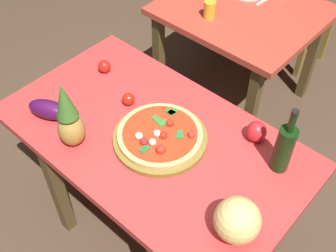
{
  "coord_description": "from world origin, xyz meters",
  "views": [
    {
      "loc": [
        0.88,
        -0.87,
        2.14
      ],
      "look_at": [
        0.05,
        0.05,
        0.8
      ],
      "focal_mm": 44.7,
      "sensor_mm": 36.0,
      "label": 1
    }
  ],
  "objects_px": {
    "pineapple_left": "(69,118)",
    "knife_utensil": "(265,0)",
    "display_table": "(153,148)",
    "pizza": "(160,134)",
    "melon": "(237,220)",
    "dining_chair": "(299,8)",
    "bell_pepper": "(256,132)",
    "tomato_near_board": "(104,66)",
    "wine_bottle": "(284,148)",
    "background_table": "(241,23)",
    "tomato_at_corner": "(129,99)",
    "drinking_glass_juice": "(210,10)",
    "eggplant": "(49,110)",
    "pizza_board": "(160,138)"
  },
  "relations": [
    {
      "from": "pizza",
      "to": "tomato_near_board",
      "type": "bearing_deg",
      "value": 163.68
    },
    {
      "from": "eggplant",
      "to": "background_table",
      "type": "bearing_deg",
      "value": 84.54
    },
    {
      "from": "drinking_glass_juice",
      "to": "melon",
      "type": "bearing_deg",
      "value": -48.13
    },
    {
      "from": "pizza_board",
      "to": "eggplant",
      "type": "height_order",
      "value": "eggplant"
    },
    {
      "from": "pizza_board",
      "to": "knife_utensil",
      "type": "relative_size",
      "value": 2.31
    },
    {
      "from": "melon",
      "to": "pizza_board",
      "type": "bearing_deg",
      "value": 163.64
    },
    {
      "from": "pizza_board",
      "to": "drinking_glass_juice",
      "type": "xyz_separation_m",
      "value": [
        -0.44,
        0.91,
        0.04
      ]
    },
    {
      "from": "pineapple_left",
      "to": "knife_utensil",
      "type": "relative_size",
      "value": 1.88
    },
    {
      "from": "melon",
      "to": "tomato_near_board",
      "type": "xyz_separation_m",
      "value": [
        -1.04,
        0.3,
        -0.05
      ]
    },
    {
      "from": "knife_utensil",
      "to": "drinking_glass_juice",
      "type": "bearing_deg",
      "value": -106.28
    },
    {
      "from": "display_table",
      "to": "bell_pepper",
      "type": "height_order",
      "value": "bell_pepper"
    },
    {
      "from": "dining_chair",
      "to": "pizza",
      "type": "distance_m",
      "value": 1.83
    },
    {
      "from": "melon",
      "to": "dining_chair",
      "type": "bearing_deg",
      "value": 111.78
    },
    {
      "from": "melon",
      "to": "knife_utensil",
      "type": "height_order",
      "value": "melon"
    },
    {
      "from": "display_table",
      "to": "pineapple_left",
      "type": "xyz_separation_m",
      "value": [
        -0.22,
        -0.26,
        0.24
      ]
    },
    {
      "from": "background_table",
      "to": "eggplant",
      "type": "distance_m",
      "value": 1.38
    },
    {
      "from": "eggplant",
      "to": "tomato_near_board",
      "type": "height_order",
      "value": "eggplant"
    },
    {
      "from": "display_table",
      "to": "tomato_at_corner",
      "type": "height_order",
      "value": "tomato_at_corner"
    },
    {
      "from": "bell_pepper",
      "to": "tomato_at_corner",
      "type": "bearing_deg",
      "value": -159.12
    },
    {
      "from": "display_table",
      "to": "drinking_glass_juice",
      "type": "bearing_deg",
      "value": 113.41
    },
    {
      "from": "pizza_board",
      "to": "wine_bottle",
      "type": "relative_size",
      "value": 1.27
    },
    {
      "from": "pizza",
      "to": "bell_pepper",
      "type": "distance_m",
      "value": 0.42
    },
    {
      "from": "tomato_at_corner",
      "to": "bell_pepper",
      "type": "bearing_deg",
      "value": 20.88
    },
    {
      "from": "background_table",
      "to": "knife_utensil",
      "type": "relative_size",
      "value": 5.22
    },
    {
      "from": "eggplant",
      "to": "tomato_at_corner",
      "type": "relative_size",
      "value": 3.29
    },
    {
      "from": "background_table",
      "to": "tomato_at_corner",
      "type": "relative_size",
      "value": 15.47
    },
    {
      "from": "tomato_at_corner",
      "to": "tomato_near_board",
      "type": "xyz_separation_m",
      "value": [
        -0.26,
        0.09,
        0.0
      ]
    },
    {
      "from": "eggplant",
      "to": "bell_pepper",
      "type": "bearing_deg",
      "value": 33.65
    },
    {
      "from": "display_table",
      "to": "bell_pepper",
      "type": "xyz_separation_m",
      "value": [
        0.35,
        0.29,
        0.13
      ]
    },
    {
      "from": "wine_bottle",
      "to": "tomato_at_corner",
      "type": "height_order",
      "value": "wine_bottle"
    },
    {
      "from": "display_table",
      "to": "pizza",
      "type": "height_order",
      "value": "pizza"
    },
    {
      "from": "dining_chair",
      "to": "tomato_at_corner",
      "type": "distance_m",
      "value": 1.74
    },
    {
      "from": "tomato_at_corner",
      "to": "dining_chair",
      "type": "bearing_deg",
      "value": 89.88
    },
    {
      "from": "melon",
      "to": "pizza",
      "type": "bearing_deg",
      "value": 163.84
    },
    {
      "from": "display_table",
      "to": "tomato_near_board",
      "type": "relative_size",
      "value": 21.38
    },
    {
      "from": "wine_bottle",
      "to": "drinking_glass_juice",
      "type": "distance_m",
      "value": 1.14
    },
    {
      "from": "pizza",
      "to": "knife_utensil",
      "type": "distance_m",
      "value": 1.34
    },
    {
      "from": "dining_chair",
      "to": "wine_bottle",
      "type": "xyz_separation_m",
      "value": [
        0.73,
        -1.56,
        0.39
      ]
    },
    {
      "from": "pizza",
      "to": "tomato_near_board",
      "type": "distance_m",
      "value": 0.56
    },
    {
      "from": "drinking_glass_juice",
      "to": "wine_bottle",
      "type": "bearing_deg",
      "value": -37.21
    },
    {
      "from": "pizza_board",
      "to": "pizza",
      "type": "height_order",
      "value": "pizza"
    },
    {
      "from": "melon",
      "to": "eggplant",
      "type": "relative_size",
      "value": 0.86
    },
    {
      "from": "wine_bottle",
      "to": "melon",
      "type": "bearing_deg",
      "value": -83.45
    },
    {
      "from": "melon",
      "to": "tomato_near_board",
      "type": "bearing_deg",
      "value": 163.76
    },
    {
      "from": "melon",
      "to": "eggplant",
      "type": "height_order",
      "value": "melon"
    },
    {
      "from": "melon",
      "to": "bell_pepper",
      "type": "bearing_deg",
      "value": 114.95
    },
    {
      "from": "wine_bottle",
      "to": "pizza",
      "type": "bearing_deg",
      "value": -154.21
    },
    {
      "from": "pizza",
      "to": "pineapple_left",
      "type": "xyz_separation_m",
      "value": [
        -0.27,
        -0.26,
        0.11
      ]
    },
    {
      "from": "pineapple_left",
      "to": "bell_pepper",
      "type": "height_order",
      "value": "pineapple_left"
    },
    {
      "from": "dining_chair",
      "to": "drinking_glass_juice",
      "type": "xyz_separation_m",
      "value": [
        -0.18,
        -0.87,
        0.32
      ]
    }
  ]
}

